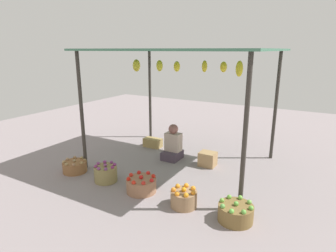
{
  "coord_description": "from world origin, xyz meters",
  "views": [
    {
      "loc": [
        2.55,
        -5.05,
        2.34
      ],
      "look_at": [
        0.0,
        -0.61,
        0.95
      ],
      "focal_mm": 30.29,
      "sensor_mm": 36.0,
      "label": 1
    }
  ],
  "objects": [
    {
      "name": "basket_oranges",
      "position": [
        0.82,
        -1.55,
        0.14
      ],
      "size": [
        0.41,
        0.41,
        0.32
      ],
      "color": "#96734F",
      "rests_on": "ground"
    },
    {
      "name": "basket_green_apples",
      "position": [
        1.62,
        -1.53,
        0.13
      ],
      "size": [
        0.49,
        0.49,
        0.3
      ],
      "color": "brown",
      "rests_on": "ground"
    },
    {
      "name": "basket_red_tomatoes",
      "position": [
        -0.02,
        -1.49,
        0.12
      ],
      "size": [
        0.51,
        0.51,
        0.3
      ],
      "color": "#9A6D4F",
      "rests_on": "ground"
    },
    {
      "name": "wooden_crate_near_vendor",
      "position": [
        -1.09,
        0.54,
        0.11
      ],
      "size": [
        0.44,
        0.25,
        0.22
      ],
      "primitive_type": "cube",
      "color": "#A58950",
      "rests_on": "ground"
    },
    {
      "name": "basket_potatoes",
      "position": [
        -1.62,
        -1.48,
        0.11
      ],
      "size": [
        0.46,
        0.46,
        0.26
      ],
      "color": "#8E5E38",
      "rests_on": "ground"
    },
    {
      "name": "market_stall_structure",
      "position": [
        -0.01,
        0.01,
        2.2
      ],
      "size": [
        3.49,
        2.72,
        2.35
      ],
      "color": "#38332D",
      "rests_on": "ground"
    },
    {
      "name": "ground_plane",
      "position": [
        0.0,
        0.0,
        0.0
      ],
      "size": [
        14.0,
        14.0,
        0.0
      ],
      "primitive_type": "plane",
      "color": "gray"
    },
    {
      "name": "basket_purple_onions",
      "position": [
        -0.81,
        -1.48,
        0.15
      ],
      "size": [
        0.41,
        0.41,
        0.34
      ],
      "color": "olive",
      "rests_on": "ground"
    },
    {
      "name": "wooden_crate_stacked_rear",
      "position": [
        0.54,
        0.1,
        0.15
      ],
      "size": [
        0.33,
        0.28,
        0.29
      ],
      "primitive_type": "cube",
      "color": "tan",
      "rests_on": "ground"
    },
    {
      "name": "vendor_person",
      "position": [
        -0.28,
        0.1,
        0.3
      ],
      "size": [
        0.36,
        0.44,
        0.78
      ],
      "color": "#473949",
      "rests_on": "ground"
    }
  ]
}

